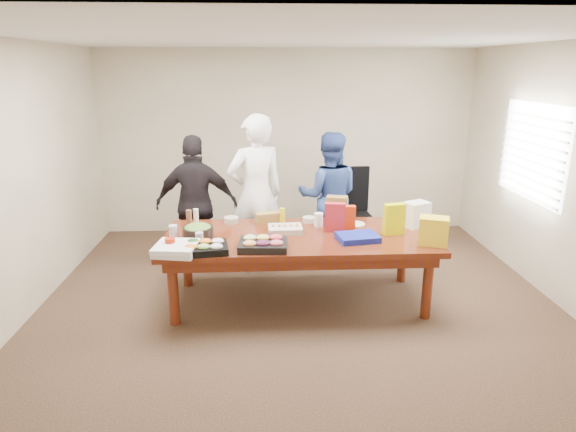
{
  "coord_description": "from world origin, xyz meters",
  "views": [
    {
      "loc": [
        -0.37,
        -4.87,
        2.43
      ],
      "look_at": [
        -0.11,
        0.1,
        0.93
      ],
      "focal_mm": 30.86,
      "sensor_mm": 36.0,
      "label": 1
    }
  ],
  "objects": [
    {
      "name": "sheet_cake",
      "position": [
        -0.14,
        0.11,
        0.78
      ],
      "size": [
        0.36,
        0.28,
        0.06
      ],
      "primitive_type": "cube",
      "rotation": [
        0.0,
        0.0,
        0.03
      ],
      "color": "silver",
      "rests_on": "conference_table"
    },
    {
      "name": "wall_left",
      "position": [
        -2.75,
        0.0,
        1.35
      ],
      "size": [
        0.04,
        5.0,
        2.7
      ],
      "primitive_type": "cube",
      "color": "beige",
      "rests_on": "floor"
    },
    {
      "name": "chip_bag_blue",
      "position": [
        0.58,
        -0.19,
        0.78
      ],
      "size": [
        0.44,
        0.36,
        0.06
      ],
      "primitive_type": "cube",
      "rotation": [
        0.0,
        0.0,
        0.16
      ],
      "color": "#152399",
      "rests_on": "conference_table"
    },
    {
      "name": "salad_bowl",
      "position": [
        -1.05,
        0.01,
        0.8
      ],
      "size": [
        0.32,
        0.32,
        0.1
      ],
      "primitive_type": "cylinder",
      "rotation": [
        0.0,
        0.0,
        0.0
      ],
      "color": "black",
      "rests_on": "conference_table"
    },
    {
      "name": "window_panel",
      "position": [
        2.72,
        0.6,
        1.5
      ],
      "size": [
        0.03,
        1.4,
        1.1
      ],
      "primitive_type": "cube",
      "color": "white",
      "rests_on": "wall_right"
    },
    {
      "name": "plate_a",
      "position": [
        0.64,
        0.32,
        0.76
      ],
      "size": [
        0.24,
        0.24,
        0.01
      ],
      "primitive_type": "cylinder",
      "rotation": [
        0.0,
        0.0,
        -0.05
      ],
      "color": "silver",
      "rests_on": "conference_table"
    },
    {
      "name": "chip_bag_orange",
      "position": [
        0.53,
        0.15,
        0.88
      ],
      "size": [
        0.17,
        0.08,
        0.27
      ],
      "primitive_type": "cube",
      "rotation": [
        0.0,
        0.0,
        -0.02
      ],
      "color": "red",
      "rests_on": "conference_table"
    },
    {
      "name": "person_left",
      "position": [
        -1.17,
        0.95,
        0.84
      ],
      "size": [
        0.99,
        0.44,
        1.68
      ],
      "primitive_type": "imported",
      "rotation": [
        0.0,
        0.0,
        3.11
      ],
      "color": "black",
      "rests_on": "floor"
    },
    {
      "name": "pizza_box_lower",
      "position": [
        -1.18,
        -0.46,
        0.77
      ],
      "size": [
        0.45,
        0.45,
        0.04
      ],
      "primitive_type": "cube",
      "rotation": [
        0.0,
        0.0,
        -0.19
      ],
      "color": "silver",
      "rests_on": "conference_table"
    },
    {
      "name": "office_chair",
      "position": [
        0.83,
        1.35,
        0.55
      ],
      "size": [
        0.6,
        0.6,
        1.11
      ],
      "primitive_type": "cube",
      "rotation": [
        0.0,
        0.0,
        0.06
      ],
      "color": "black",
      "rests_on": "floor"
    },
    {
      "name": "fruit_tray",
      "position": [
        -0.38,
        -0.38,
        0.79
      ],
      "size": [
        0.49,
        0.39,
        0.07
      ],
      "primitive_type": "cube",
      "rotation": [
        0.0,
        0.0,
        -0.07
      ],
      "color": "black",
      "rests_on": "conference_table"
    },
    {
      "name": "clear_cup_a",
      "position": [
        -1.01,
        -0.2,
        0.81
      ],
      "size": [
        0.1,
        0.1,
        0.11
      ],
      "primitive_type": "cylinder",
      "rotation": [
        0.0,
        0.0,
        -0.26
      ],
      "color": "silver",
      "rests_on": "conference_table"
    },
    {
      "name": "window_blinds",
      "position": [
        2.68,
        0.6,
        1.5
      ],
      "size": [
        0.04,
        1.36,
        1.0
      ],
      "primitive_type": "cube",
      "color": "beige",
      "rests_on": "wall_right"
    },
    {
      "name": "floor",
      "position": [
        0.0,
        0.0,
        -0.01
      ],
      "size": [
        5.5,
        5.0,
        0.02
      ],
      "primitive_type": "cube",
      "color": "#47301E",
      "rests_on": "ground"
    },
    {
      "name": "mustard_bottle",
      "position": [
        -0.15,
        0.43,
        0.84
      ],
      "size": [
        0.07,
        0.07,
        0.17
      ],
      "primitive_type": "cylinder",
      "rotation": [
        0.0,
        0.0,
        0.23
      ],
      "color": "yellow",
      "rests_on": "conference_table"
    },
    {
      "name": "grocery_bag_yellow",
      "position": [
        1.3,
        -0.35,
        0.89
      ],
      "size": [
        0.33,
        0.27,
        0.28
      ],
      "primitive_type": "cube",
      "rotation": [
        0.0,
        0.0,
        -0.34
      ],
      "color": "yellow",
      "rests_on": "conference_table"
    },
    {
      "name": "bread_loaf",
      "position": [
        -0.31,
        0.46,
        0.81
      ],
      "size": [
        0.3,
        0.19,
        0.11
      ],
      "primitive_type": "cube",
      "rotation": [
        0.0,
        0.0,
        0.27
      ],
      "color": "olive",
      "rests_on": "conference_table"
    },
    {
      "name": "ceiling",
      "position": [
        0.0,
        0.0,
        2.71
      ],
      "size": [
        5.5,
        5.0,
        0.02
      ],
      "primitive_type": "cube",
      "color": "white",
      "rests_on": "wall_back"
    },
    {
      "name": "grocery_bag_white",
      "position": [
        1.3,
        0.22,
        0.89
      ],
      "size": [
        0.32,
        0.28,
        0.28
      ],
      "primitive_type": "cube",
      "rotation": [
        0.0,
        0.0,
        0.46
      ],
      "color": "white",
      "rests_on": "conference_table"
    },
    {
      "name": "mayo_jar",
      "position": [
        0.24,
        0.28,
        0.83
      ],
      "size": [
        0.11,
        0.11,
        0.15
      ],
      "primitive_type": "cylinder",
      "rotation": [
        0.0,
        0.0,
        0.11
      ],
      "color": "white",
      "rests_on": "conference_table"
    },
    {
      "name": "veggie_tray",
      "position": [
        -0.93,
        -0.44,
        0.78
      ],
      "size": [
        0.47,
        0.39,
        0.07
      ],
      "primitive_type": "cube",
      "rotation": [
        0.0,
        0.0,
        0.14
      ],
      "color": "black",
      "rests_on": "conference_table"
    },
    {
      "name": "chip_bag_yellow",
      "position": [
        0.99,
        -0.02,
        0.91
      ],
      "size": [
        0.23,
        0.13,
        0.33
      ],
      "primitive_type": "cube",
      "rotation": [
        0.0,
        0.0,
        0.21
      ],
      "color": "#D2E401",
      "rests_on": "conference_table"
    },
    {
      "name": "wall_front",
      "position": [
        0.0,
        -2.5,
        1.35
      ],
      "size": [
        5.5,
        0.04,
        2.7
      ],
      "primitive_type": "cube",
      "color": "beige",
      "rests_on": "floor"
    },
    {
      "name": "clear_cup_b",
      "position": [
        -1.3,
        0.02,
        0.81
      ],
      "size": [
        0.09,
        0.09,
        0.12
      ],
      "primitive_type": "cylinder",
      "rotation": [
        0.0,
        0.0,
        -0.06
      ],
      "color": "white",
      "rests_on": "conference_table"
    },
    {
      "name": "dip_bowl_b",
      "position": [
        -0.73,
        0.46,
        0.78
      ],
      "size": [
        0.16,
        0.16,
        0.07
      ],
      "primitive_type": "cylinder",
      "rotation": [
        0.0,
        0.0,
        0.01
      ],
      "color": "beige",
      "rests_on": "conference_table"
    },
    {
      "name": "conference_table",
      "position": [
        0.0,
        0.0,
        0.38
      ],
      "size": [
        2.8,
        1.2,
        0.75
      ],
      "primitive_type": "cube",
      "color": "#4C1C0F",
      "rests_on": "floor"
    },
    {
      "name": "red_cup",
      "position": [
        -1.26,
        -0.41,
        0.81
      ],
      "size": [
        0.12,
        0.12,
        0.13
      ],
      "primitive_type": "cylinder",
      "rotation": [
        0.0,
        0.0,
        -0.25
      ],
      "color": "#A92009",
      "rests_on": "conference_table"
    },
    {
      "name": "ranch_bottle",
      "position": [
        -1.12,
        0.45,
        0.84
      ],
      "size": [
        0.07,
        0.07,
        0.17
      ],
      "primitive_type": "cylinder",
      "rotation": [
        0.0,
        0.0,
        -0.18
      ],
      "color": "white",
      "rests_on": "conference_table"
    },
    {
      "name": "dressing_bottle",
      "position": [
        -1.18,
        0.32,
        0.85
      ],
      "size": [
        0.08,
        0.08,
        0.19
      ],
      "primitive_type": "cylinder",
      "rotation": [
        0.0,
        0.0,
        0.26
      ],
      "color": "brown",
      "rests_on": "conference_table"
    },
    {
      "name": "kraft_bag",
      "position": [
        0.45,
        0.42,
        0.9
      ],
      "size": [
        0.26,
        0.19,
        0.3
      ],
      "primitive_type": "cube",
      "rotation": [
        0.0,
        0.0,
        -0.26
      ],
      "color": "olive",
      "rests_on": "conference_table"
    },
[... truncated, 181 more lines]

